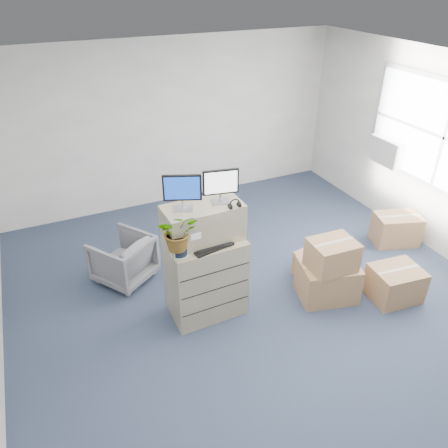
{
  "coord_description": "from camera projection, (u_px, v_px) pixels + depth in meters",
  "views": [
    {
      "loc": [
        -2.18,
        -3.43,
        3.75
      ],
      "look_at": [
        -0.43,
        0.4,
        1.22
      ],
      "focal_mm": 35.0,
      "sensor_mm": 36.0,
      "label": 1
    }
  ],
  "objects": [
    {
      "name": "phone_dock",
      "position": [
        201.0,
        239.0,
        4.93
      ],
      "size": [
        0.06,
        0.05,
        0.12
      ],
      "rotation": [
        0.0,
        0.0,
        0.02
      ],
      "color": "silver",
      "rests_on": "filing_cabinet_lower"
    },
    {
      "name": "headphones",
      "position": [
        235.0,
        204.0,
        4.72
      ],
      "size": [
        0.13,
        0.02,
        0.13
      ],
      "primitive_type": "torus",
      "rotation": [
        1.57,
        0.0,
        0.02
      ],
      "color": "black",
      "rests_on": "filing_cabinet_upper"
    },
    {
      "name": "ground",
      "position": [
        269.0,
        317.0,
        5.39
      ],
      "size": [
        7.0,
        7.0,
        0.0
      ],
      "primitive_type": "plane",
      "color": "#2A394C",
      "rests_on": "ground"
    },
    {
      "name": "filing_cabinet_lower",
      "position": [
        206.0,
        278.0,
        5.22
      ],
      "size": [
        0.89,
        0.56,
        1.03
      ],
      "primitive_type": "cube",
      "rotation": [
        0.0,
        0.0,
        0.02
      ],
      "color": "#978E68",
      "rests_on": "ground"
    },
    {
      "name": "water_bottle",
      "position": [
        208.0,
        228.0,
        4.97
      ],
      "size": [
        0.07,
        0.07,
        0.25
      ],
      "primitive_type": "cylinder",
      "color": "#9799A0",
      "rests_on": "filing_cabinet_lower"
    },
    {
      "name": "window",
      "position": [
        446.0,
        138.0,
        5.96
      ],
      "size": [
        0.07,
        2.72,
        1.52
      ],
      "color": "gray",
      "rests_on": "wall_right"
    },
    {
      "name": "monitor_left",
      "position": [
        182.0,
        190.0,
        4.58
      ],
      "size": [
        0.39,
        0.23,
        0.41
      ],
      "rotation": [
        0.0,
        0.0,
        -0.38
      ],
      "color": "#99999E",
      "rests_on": "filing_cabinet_upper"
    },
    {
      "name": "potted_plant",
      "position": [
        179.0,
        235.0,
        4.6
      ],
      "size": [
        0.53,
        0.56,
        0.44
      ],
      "rotation": [
        0.0,
        0.0,
        0.02
      ],
      "color": "#9AB692",
      "rests_on": "filing_cabinet_lower"
    },
    {
      "name": "monitor_right",
      "position": [
        221.0,
        185.0,
        4.72
      ],
      "size": [
        0.39,
        0.19,
        0.39
      ],
      "rotation": [
        0.0,
        0.0,
        -0.2
      ],
      "color": "#99999E",
      "rests_on": "filing_cabinet_upper"
    },
    {
      "name": "filing_cabinet_upper",
      "position": [
        203.0,
        223.0,
        4.88
      ],
      "size": [
        0.89,
        0.46,
        0.44
      ],
      "primitive_type": "cube",
      "rotation": [
        0.0,
        0.0,
        0.02
      ],
      "color": "#978E68",
      "rests_on": "filing_cabinet_lower"
    },
    {
      "name": "cardboard_boxes",
      "position": [
        356.0,
        263.0,
        5.85
      ],
      "size": [
        2.52,
        1.58,
        0.88
      ],
      "color": "#9F6C4C",
      "rests_on": "ground"
    },
    {
      "name": "keyboard",
      "position": [
        212.0,
        246.0,
        4.85
      ],
      "size": [
        0.5,
        0.28,
        0.02
      ],
      "primitive_type": "cube",
      "rotation": [
        0.0,
        0.0,
        0.18
      ],
      "color": "black",
      "rests_on": "filing_cabinet_lower"
    },
    {
      "name": "ac_unit",
      "position": [
        387.0,
        151.0,
        6.89
      ],
      "size": [
        0.24,
        0.6,
        0.4
      ],
      "primitive_type": "cube",
      "color": "white",
      "rests_on": "wall_right"
    },
    {
      "name": "external_drive",
      "position": [
        227.0,
        226.0,
        5.19
      ],
      "size": [
        0.22,
        0.19,
        0.06
      ],
      "primitive_type": "cube",
      "rotation": [
        0.0,
        0.0,
        0.27
      ],
      "color": "black",
      "rests_on": "filing_cabinet_lower"
    },
    {
      "name": "tissue_box",
      "position": [
        230.0,
        224.0,
        5.1
      ],
      "size": [
        0.25,
        0.16,
        0.09
      ],
      "primitive_type": "cube",
      "rotation": [
        0.0,
        0.0,
        0.2
      ],
      "color": "#3F84D7",
      "rests_on": "external_drive"
    },
    {
      "name": "office_chair",
      "position": [
        123.0,
        257.0,
        5.87
      ],
      "size": [
        0.93,
        0.92,
        0.71
      ],
      "primitive_type": "imported",
      "rotation": [
        0.0,
        0.0,
        3.75
      ],
      "color": "slate",
      "rests_on": "ground"
    },
    {
      "name": "mouse",
      "position": [
        235.0,
        236.0,
        5.02
      ],
      "size": [
        0.09,
        0.06,
        0.03
      ],
      "primitive_type": "ellipsoid",
      "rotation": [
        0.0,
        0.0,
        -0.04
      ],
      "color": "silver",
      "rests_on": "filing_cabinet_lower"
    },
    {
      "name": "wall_back",
      "position": [
        171.0,
        124.0,
        7.4
      ],
      "size": [
        6.0,
        0.02,
        2.8
      ],
      "primitive_type": "cube",
      "color": "#B4B2AB",
      "rests_on": "ground"
    }
  ]
}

